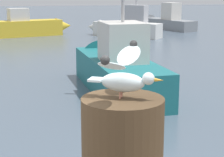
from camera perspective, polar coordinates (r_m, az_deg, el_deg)
seagull at (r=2.04m, az=1.67°, el=0.68°), size 0.39×0.55×0.27m
boat_grey at (r=26.56m, az=7.46°, el=8.09°), size 2.58×5.06×1.83m
boat_yellow at (r=22.66m, az=-11.76°, el=7.24°), size 5.00×2.24×1.53m
boat_white at (r=21.97m, az=1.63°, el=7.40°), size 3.84×3.71×4.99m
boat_teal at (r=10.57m, az=0.08°, el=1.76°), size 1.53×5.36×4.05m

